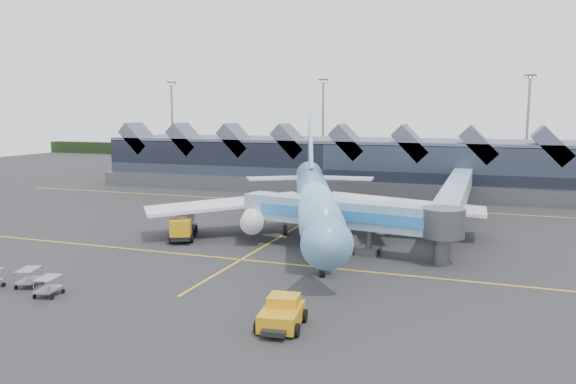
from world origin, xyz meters
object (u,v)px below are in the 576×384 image
(main_airliner, at_px, (315,198))
(pushback_tug, at_px, (282,314))
(jet_bridge, at_px, (360,216))
(fuel_truck, at_px, (184,223))

(main_airliner, distance_m, pushback_tug, 29.88)
(pushback_tug, bearing_deg, main_airliner, 95.52)
(main_airliner, distance_m, jet_bridge, 10.32)
(main_airliner, bearing_deg, jet_bridge, -65.57)
(jet_bridge, relative_size, pushback_tug, 4.84)
(main_airliner, height_order, pushback_tug, main_airliner)
(jet_bridge, xyz_separation_m, pushback_tug, (-0.55, -21.49, -3.01))
(jet_bridge, xyz_separation_m, fuel_truck, (-21.12, 0.88, -2.24))
(jet_bridge, bearing_deg, fuel_truck, -172.71)
(fuel_truck, distance_m, pushback_tug, 30.40)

